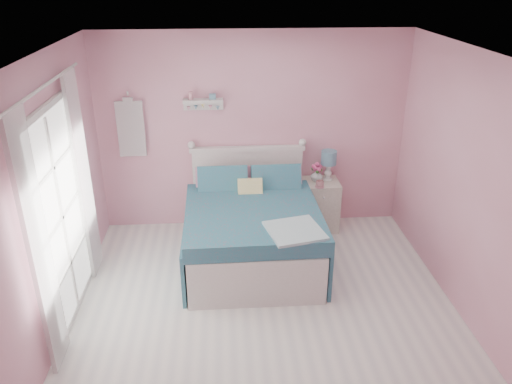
{
  "coord_description": "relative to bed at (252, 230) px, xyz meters",
  "views": [
    {
      "loc": [
        -0.39,
        -3.98,
        3.29
      ],
      "look_at": [
        -0.03,
        1.2,
        0.92
      ],
      "focal_mm": 35.0,
      "sensor_mm": 36.0,
      "label": 1
    }
  ],
  "objects": [
    {
      "name": "teacup",
      "position": [
        0.91,
        0.55,
        0.33
      ],
      "size": [
        0.14,
        0.14,
        0.08
      ],
      "primitive_type": "imported",
      "rotation": [
        0.0,
        0.0,
        0.4
      ],
      "color": "#C4848A",
      "rests_on": "nightstand"
    },
    {
      "name": "curtain_far",
      "position": [
        -1.84,
        -0.13,
        0.79
      ],
      "size": [
        0.04,
        0.4,
        2.32
      ],
      "primitive_type": "cube",
      "color": "white",
      "rests_on": "floor"
    },
    {
      "name": "bed",
      "position": [
        0.0,
        0.0,
        0.0
      ],
      "size": [
        1.57,
        1.96,
        1.13
      ],
      "rotation": [
        0.0,
        0.0,
        0.02
      ],
      "color": "silver",
      "rests_on": "floor"
    },
    {
      "name": "nightstand",
      "position": [
        0.97,
        0.73,
        -0.05
      ],
      "size": [
        0.47,
        0.47,
        0.68
      ],
      "color": "beige",
      "rests_on": "floor"
    },
    {
      "name": "curtain_near",
      "position": [
        -1.84,
        -1.62,
        0.79
      ],
      "size": [
        0.04,
        0.4,
        2.32
      ],
      "primitive_type": "cube",
      "color": "white",
      "rests_on": "floor"
    },
    {
      "name": "table_lamp",
      "position": [
        1.06,
        0.79,
        0.57
      ],
      "size": [
        0.2,
        0.2,
        0.4
      ],
      "color": "white",
      "rests_on": "nightstand"
    },
    {
      "name": "vase",
      "position": [
        0.9,
        0.75,
        0.37
      ],
      "size": [
        0.2,
        0.2,
        0.16
      ],
      "primitive_type": "imported",
      "rotation": [
        0.0,
        0.0,
        -0.4
      ],
      "color": "silver",
      "rests_on": "nightstand"
    },
    {
      "name": "french_door",
      "position": [
        -1.9,
        -0.87,
        0.68
      ],
      "size": [
        0.04,
        1.32,
        2.16
      ],
      "color": "silver",
      "rests_on": "floor"
    },
    {
      "name": "room_shell",
      "position": [
        0.08,
        -1.27,
        1.19
      ],
      "size": [
        4.5,
        4.5,
        4.5
      ],
      "color": "#C97F8F",
      "rests_on": "floor"
    },
    {
      "name": "roses",
      "position": [
        0.9,
        0.75,
        0.49
      ],
      "size": [
        0.14,
        0.11,
        0.12
      ],
      "color": "#DE4B88",
      "rests_on": "vase"
    },
    {
      "name": "floor",
      "position": [
        0.08,
        -1.27,
        -0.39
      ],
      "size": [
        4.5,
        4.5,
        0.0
      ],
      "primitive_type": "plane",
      "color": "white",
      "rests_on": "ground"
    },
    {
      "name": "wall_shelf",
      "position": [
        -0.55,
        0.92,
        1.34
      ],
      "size": [
        0.5,
        0.15,
        0.25
      ],
      "color": "silver",
      "rests_on": "room_shell"
    },
    {
      "name": "hanging_dress",
      "position": [
        -1.48,
        0.91,
        1.01
      ],
      "size": [
        0.34,
        0.03,
        0.72
      ],
      "primitive_type": "cube",
      "color": "white",
      "rests_on": "room_shell"
    }
  ]
}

